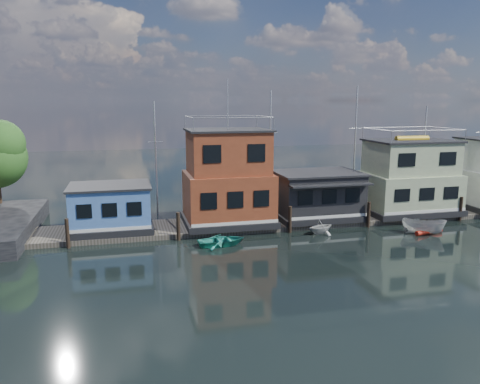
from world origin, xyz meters
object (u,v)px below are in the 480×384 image
object	(u,v)px
houseboat_green	(409,178)
dinghy_white	(321,227)
houseboat_red	(228,180)
houseboat_dark	(317,195)
red_kayak	(429,232)
houseboat_blue	(111,208)
dinghy_teal	(222,241)
motorboat	(424,226)

from	to	relation	value
houseboat_green	dinghy_white	world-z (taller)	houseboat_green
houseboat_red	houseboat_dark	xyz separation A→B (m)	(8.00, -0.02, -1.69)
houseboat_green	red_kayak	bearing A→B (deg)	-106.72
houseboat_blue	red_kayak	xyz separation A→B (m)	(24.77, -5.77, -2.01)
houseboat_red	dinghy_teal	bearing A→B (deg)	-107.68
houseboat_red	motorboat	distance (m)	16.23
houseboat_dark	dinghy_white	xyz separation A→B (m)	(-1.19, -3.66, -1.81)
houseboat_dark	houseboat_green	xyz separation A→B (m)	(9.00, 0.02, 1.13)
houseboat_green	red_kayak	world-z (taller)	houseboat_green
houseboat_green	houseboat_red	bearing A→B (deg)	-180.00
dinghy_white	motorboat	distance (m)	8.24
dinghy_white	motorboat	size ratio (longest dim) A/B	0.68
red_kayak	houseboat_red	bearing A→B (deg)	146.41
houseboat_blue	houseboat_green	xyz separation A→B (m)	(26.50, 0.00, 1.34)
dinghy_white	houseboat_green	bearing A→B (deg)	-86.56
houseboat_blue	dinghy_white	world-z (taller)	houseboat_blue
houseboat_blue	red_kayak	size ratio (longest dim) A/B	2.36
red_kayak	dinghy_teal	bearing A→B (deg)	163.77
houseboat_blue	red_kayak	distance (m)	25.51
houseboat_red	red_kayak	size ratio (longest dim) A/B	4.37
houseboat_blue	houseboat_dark	distance (m)	17.50
dinghy_white	dinghy_teal	xyz separation A→B (m)	(-8.33, -1.11, -0.24)
motorboat	red_kayak	bearing A→B (deg)	-67.46
houseboat_red	dinghy_teal	distance (m)	6.26
houseboat_red	dinghy_teal	xyz separation A→B (m)	(-1.53, -4.79, -3.74)
houseboat_red	dinghy_white	size ratio (longest dim) A/B	5.19
houseboat_red	motorboat	size ratio (longest dim) A/B	3.52
dinghy_white	houseboat_blue	bearing A→B (deg)	60.89
houseboat_green	red_kayak	size ratio (longest dim) A/B	3.10
houseboat_blue	dinghy_teal	size ratio (longest dim) A/B	1.82
houseboat_green	houseboat_blue	bearing A→B (deg)	-180.00
houseboat_red	dinghy_teal	world-z (taller)	houseboat_red
houseboat_blue	motorboat	size ratio (longest dim) A/B	1.90
houseboat_red	houseboat_green	xyz separation A→B (m)	(17.00, 0.00, -0.55)
houseboat_red	motorboat	xyz separation A→B (m)	(14.80, -5.68, -3.45)
houseboat_blue	dinghy_teal	distance (m)	9.48
houseboat_green	dinghy_white	xyz separation A→B (m)	(-10.19, -3.68, -2.95)
houseboat_blue	dinghy_white	xyz separation A→B (m)	(16.31, -3.68, -1.60)
dinghy_white	red_kayak	xyz separation A→B (m)	(8.46, -2.10, -0.40)
dinghy_teal	motorboat	xyz separation A→B (m)	(16.33, -0.90, 0.29)
houseboat_red	motorboat	bearing A→B (deg)	-21.00
houseboat_blue	dinghy_white	size ratio (longest dim) A/B	2.80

